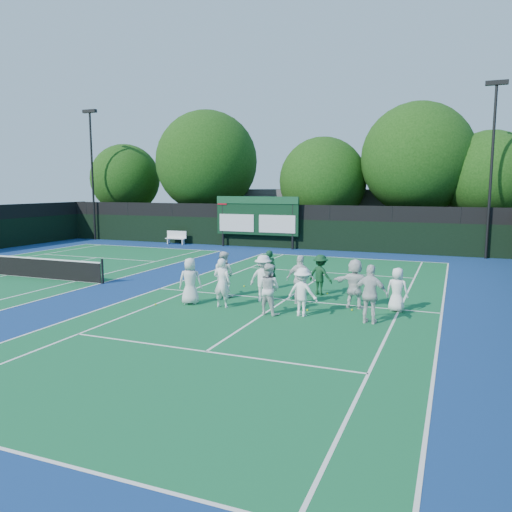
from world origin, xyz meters
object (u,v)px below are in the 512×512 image
at_px(tennis_net, 7,265).
at_px(bench, 176,237).
at_px(scoreboard, 257,216).
at_px(coach_left, 269,270).

height_order(tennis_net, bench, tennis_net).
distance_m(scoreboard, tennis_net, 16.26).
bearing_deg(bench, tennis_net, -92.72).
height_order(tennis_net, coach_left, coach_left).
bearing_deg(coach_left, scoreboard, -91.00).
xyz_separation_m(bench, coach_left, (12.02, -12.69, 0.28)).
bearing_deg(scoreboard, tennis_net, -115.60).
distance_m(tennis_net, coach_left, 12.82).
xyz_separation_m(scoreboard, coach_left, (5.72, -12.90, -1.38)).
relative_size(scoreboard, tennis_net, 0.53).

